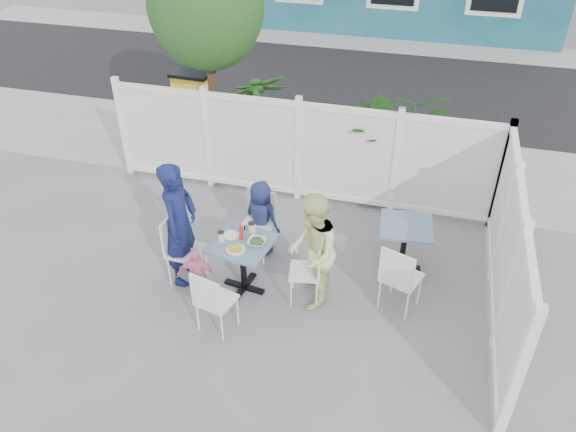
% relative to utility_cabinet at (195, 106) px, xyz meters
% --- Properties ---
extents(ground, '(80.00, 80.00, 0.00)m').
position_rel_utility_cabinet_xyz_m(ground, '(2.27, -4.00, -0.60)').
color(ground, slate).
extents(near_sidewalk, '(24.00, 2.60, 0.01)m').
position_rel_utility_cabinet_xyz_m(near_sidewalk, '(2.27, -0.20, -0.59)').
color(near_sidewalk, gray).
rests_on(near_sidewalk, ground).
extents(street, '(24.00, 5.00, 0.01)m').
position_rel_utility_cabinet_xyz_m(street, '(2.27, 3.50, -0.59)').
color(street, black).
rests_on(street, ground).
extents(far_sidewalk, '(24.00, 1.60, 0.01)m').
position_rel_utility_cabinet_xyz_m(far_sidewalk, '(2.27, 6.60, -0.59)').
color(far_sidewalk, gray).
rests_on(far_sidewalk, ground).
extents(fence_back, '(5.86, 0.08, 1.60)m').
position_rel_utility_cabinet_xyz_m(fence_back, '(2.37, -1.60, 0.19)').
color(fence_back, white).
rests_on(fence_back, ground).
extents(fence_right, '(0.08, 3.66, 1.60)m').
position_rel_utility_cabinet_xyz_m(fence_right, '(5.27, -3.40, 0.19)').
color(fence_right, white).
rests_on(fence_right, ground).
extents(tree, '(1.80, 1.62, 3.59)m').
position_rel_utility_cabinet_xyz_m(tree, '(0.67, -0.70, 1.99)').
color(tree, '#382316').
rests_on(tree, ground).
extents(utility_cabinet, '(0.66, 0.49, 1.20)m').
position_rel_utility_cabinet_xyz_m(utility_cabinet, '(0.00, 0.00, 0.00)').
color(utility_cabinet, gold).
rests_on(utility_cabinet, ground).
extents(potted_shrub_a, '(1.35, 1.35, 1.72)m').
position_rel_utility_cabinet_xyz_m(potted_shrub_a, '(1.57, -0.90, 0.26)').
color(potted_shrub_a, '#1B3C14').
rests_on(potted_shrub_a, ground).
extents(potted_shrub_b, '(2.00, 1.86, 1.82)m').
position_rel_utility_cabinet_xyz_m(potted_shrub_b, '(3.63, -1.00, 0.31)').
color(potted_shrub_b, '#1B3C14').
rests_on(potted_shrub_b, ground).
extents(main_table, '(0.78, 0.78, 0.72)m').
position_rel_utility_cabinet_xyz_m(main_table, '(2.25, -3.85, -0.04)').
color(main_table, '#425C7D').
rests_on(main_table, ground).
extents(spare_table, '(0.71, 0.71, 0.69)m').
position_rel_utility_cabinet_xyz_m(spare_table, '(4.11, -2.92, -0.07)').
color(spare_table, '#425C7D').
rests_on(spare_table, ground).
extents(chair_left, '(0.43, 0.44, 0.92)m').
position_rel_utility_cabinet_xyz_m(chair_left, '(1.43, -3.86, -0.06)').
color(chair_left, white).
rests_on(chair_left, ground).
extents(chair_right, '(0.43, 0.44, 0.84)m').
position_rel_utility_cabinet_xyz_m(chair_right, '(3.09, -3.79, -0.11)').
color(chair_right, white).
rests_on(chair_right, ground).
extents(chair_back, '(0.47, 0.46, 0.91)m').
position_rel_utility_cabinet_xyz_m(chair_back, '(2.20, -3.05, -0.07)').
color(chair_back, white).
rests_on(chair_back, ground).
extents(chair_near, '(0.47, 0.46, 0.85)m').
position_rel_utility_cabinet_xyz_m(chair_near, '(2.17, -4.63, -0.10)').
color(chair_near, white).
rests_on(chair_near, ground).
extents(chair_spare, '(0.53, 0.52, 0.93)m').
position_rel_utility_cabinet_xyz_m(chair_spare, '(4.13, -3.73, -0.06)').
color(chair_spare, white).
rests_on(chair_spare, ground).
extents(man, '(0.40, 0.61, 1.65)m').
position_rel_utility_cabinet_xyz_m(man, '(1.46, -3.83, 0.23)').
color(man, '#121949').
rests_on(man, ground).
extents(woman, '(0.70, 0.83, 1.49)m').
position_rel_utility_cabinet_xyz_m(woman, '(3.11, -3.83, 0.15)').
color(woman, '#D2DD54').
rests_on(woman, ground).
extents(boy, '(0.60, 0.50, 1.06)m').
position_rel_utility_cabinet_xyz_m(boy, '(2.23, -3.02, -0.07)').
color(boy, '#1C234E').
rests_on(boy, ground).
extents(toddler, '(0.50, 0.30, 0.80)m').
position_rel_utility_cabinet_xyz_m(toddler, '(1.80, -4.22, -0.20)').
color(toddler, pink).
rests_on(toddler, ground).
extents(plate_main, '(0.22, 0.22, 0.01)m').
position_rel_utility_cabinet_xyz_m(plate_main, '(2.23, -4.01, 0.13)').
color(plate_main, white).
rests_on(plate_main, main_table).
extents(plate_side, '(0.20, 0.20, 0.01)m').
position_rel_utility_cabinet_xyz_m(plate_side, '(2.08, -3.75, 0.13)').
color(plate_side, white).
rests_on(plate_side, main_table).
extents(salad_bowl, '(0.21, 0.21, 0.05)m').
position_rel_utility_cabinet_xyz_m(salad_bowl, '(2.44, -3.83, 0.15)').
color(salad_bowl, white).
rests_on(salad_bowl, main_table).
extents(coffee_cup_a, '(0.08, 0.08, 0.12)m').
position_rel_utility_cabinet_xyz_m(coffee_cup_a, '(2.01, -3.88, 0.18)').
color(coffee_cup_a, beige).
rests_on(coffee_cup_a, main_table).
extents(coffee_cup_b, '(0.09, 0.09, 0.13)m').
position_rel_utility_cabinet_xyz_m(coffee_cup_b, '(2.31, -3.63, 0.19)').
color(coffee_cup_b, beige).
rests_on(coffee_cup_b, main_table).
extents(ketchup_bottle, '(0.05, 0.05, 0.17)m').
position_rel_utility_cabinet_xyz_m(ketchup_bottle, '(2.23, -3.79, 0.21)').
color(ketchup_bottle, '#AA2517').
rests_on(ketchup_bottle, main_table).
extents(salt_shaker, '(0.03, 0.03, 0.07)m').
position_rel_utility_cabinet_xyz_m(salt_shaker, '(2.19, -3.60, 0.16)').
color(salt_shaker, white).
rests_on(salt_shaker, main_table).
extents(pepper_shaker, '(0.03, 0.03, 0.07)m').
position_rel_utility_cabinet_xyz_m(pepper_shaker, '(2.20, -3.60, 0.16)').
color(pepper_shaker, black).
rests_on(pepper_shaker, main_table).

